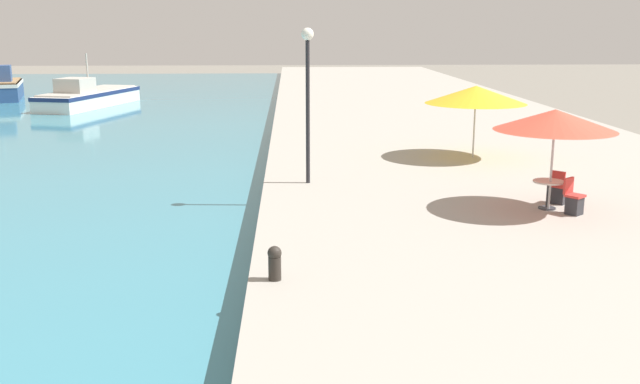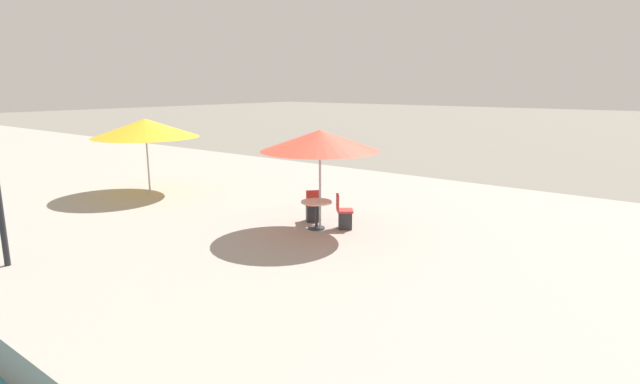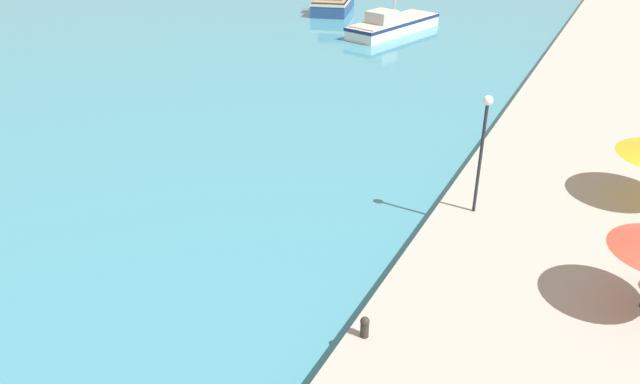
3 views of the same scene
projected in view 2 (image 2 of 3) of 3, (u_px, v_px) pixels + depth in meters
name	position (u px, v px, depth m)	size (l,w,h in m)	color
quay_promenade	(18.00, 165.00, 25.65)	(16.00, 90.00, 0.74)	#A39E93
cafe_umbrella_pink	(320.00, 141.00, 12.48)	(3.03, 3.03, 2.59)	#B7B7B7
cafe_umbrella_white	(145.00, 128.00, 16.97)	(3.57, 3.57, 2.56)	#B7B7B7
cafe_table	(316.00, 209.00, 12.93)	(0.80, 0.80, 0.74)	#333338
cafe_chair_left	(344.00, 217.00, 12.99)	(0.58, 0.59, 0.91)	#2D2D33
cafe_chair_right	(313.00, 210.00, 13.68)	(0.59, 0.59, 0.91)	#2D2D33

